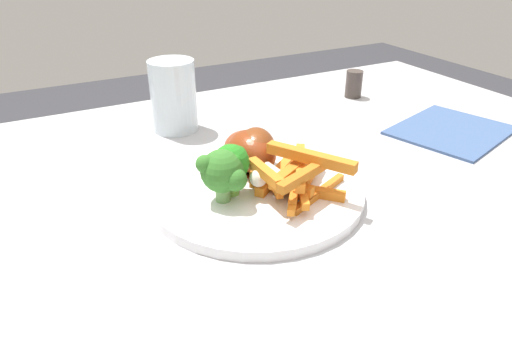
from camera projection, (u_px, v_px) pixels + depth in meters
dining_table at (252, 249)px, 0.62m from camera, size 1.13×0.69×0.71m
dinner_plate at (256, 190)px, 0.53m from camera, size 0.25×0.25×0.01m
broccoli_floret_front at (231, 164)px, 0.49m from camera, size 0.04×0.04×0.06m
broccoli_floret_middle at (224, 173)px, 0.48m from camera, size 0.05×0.05×0.06m
carrot_fries_pile at (295, 176)px, 0.51m from camera, size 0.11×0.13×0.05m
chicken_drumstick_near at (256, 151)px, 0.55m from camera, size 0.07×0.11×0.05m
chicken_drumstick_far at (248, 150)px, 0.56m from camera, size 0.07×0.11×0.04m
chicken_drumstick_extra at (251, 154)px, 0.55m from camera, size 0.06×0.12×0.05m
water_glass at (173, 96)px, 0.68m from camera, size 0.07×0.07×0.11m
napkin at (451, 130)px, 0.70m from camera, size 0.20×0.18×0.00m
pepper_shaker at (354, 84)px, 0.83m from camera, size 0.03×0.03×0.05m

